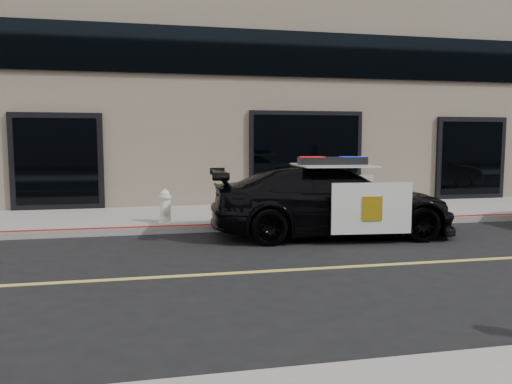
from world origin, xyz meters
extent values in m
plane|color=black|center=(0.00, 0.00, 0.00)|extent=(120.00, 120.00, 0.00)
cube|color=gray|center=(0.00, 5.25, 0.07)|extent=(60.00, 3.50, 0.15)
cube|color=#756856|center=(0.00, 10.50, 6.00)|extent=(60.00, 7.00, 12.00)
imported|color=black|center=(-1.82, 2.57, 0.74)|extent=(2.99, 5.47, 1.48)
cube|color=white|center=(-1.43, 1.47, 0.71)|extent=(1.57, 0.18, 0.99)
cube|color=white|center=(-1.23, 3.58, 0.71)|extent=(1.57, 0.18, 0.99)
cube|color=white|center=(-1.82, 2.57, 1.49)|extent=(1.63, 1.90, 0.02)
cube|color=gold|center=(-1.43, 1.44, 0.71)|extent=(0.39, 0.05, 0.47)
cube|color=black|center=(-1.82, 2.57, 1.58)|extent=(1.44, 0.50, 0.17)
cube|color=red|center=(-2.25, 2.61, 1.59)|extent=(0.52, 0.36, 0.16)
cube|color=#0C19CC|center=(-1.39, 2.53, 1.59)|extent=(0.52, 0.36, 0.16)
cylinder|color=white|center=(-5.24, 4.13, 0.19)|extent=(0.34, 0.34, 0.08)
cylinder|color=white|center=(-5.24, 4.13, 0.47)|extent=(0.25, 0.25, 0.48)
cylinder|color=white|center=(-5.24, 4.13, 0.72)|extent=(0.30, 0.30, 0.06)
sphere|color=white|center=(-5.24, 4.13, 0.78)|extent=(0.22, 0.22, 0.22)
cylinder|color=white|center=(-5.24, 4.13, 0.88)|extent=(0.07, 0.07, 0.07)
cylinder|color=white|center=(-5.24, 4.29, 0.53)|extent=(0.12, 0.11, 0.12)
cylinder|color=white|center=(-5.24, 3.96, 0.53)|extent=(0.12, 0.11, 0.12)
cylinder|color=white|center=(-5.24, 3.94, 0.47)|extent=(0.16, 0.13, 0.16)
camera|label=1|loc=(-5.52, -7.28, 1.99)|focal=35.00mm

